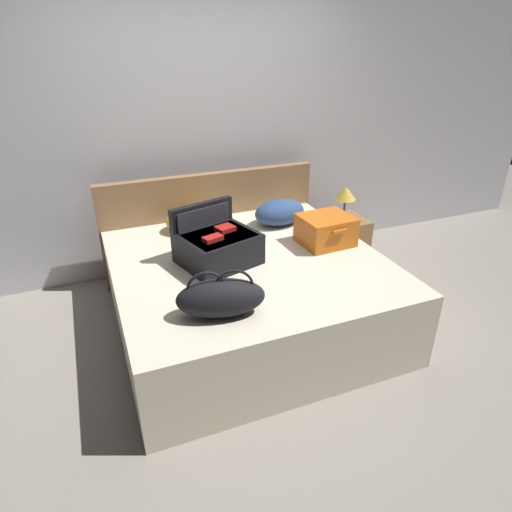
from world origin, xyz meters
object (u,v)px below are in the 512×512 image
object	(u,v)px
hard_case_large	(217,245)
nightstand	(341,240)
duffel_bag	(221,297)
table_lamp	(346,194)
pillow_near_headboard	(192,220)
pillow_center_head	(280,212)
bed	(249,293)
hard_case_medium	(326,230)

from	to	relation	value
hard_case_large	nightstand	world-z (taller)	hard_case_large
duffel_bag	nightstand	xyz separation A→B (m)	(1.66, 1.29, -0.47)
duffel_bag	table_lamp	xyz separation A→B (m)	(1.66, 1.29, 0.01)
pillow_near_headboard	pillow_center_head	world-z (taller)	pillow_center_head
bed	table_lamp	world-z (taller)	table_lamp
pillow_near_headboard	bed	bearing A→B (deg)	-70.97
hard_case_medium	pillow_near_headboard	size ratio (longest dim) A/B	0.94
duffel_bag	pillow_near_headboard	bearing A→B (deg)	82.90
hard_case_large	bed	bearing A→B (deg)	-31.38
hard_case_medium	hard_case_large	bearing A→B (deg)	176.53
bed	nightstand	size ratio (longest dim) A/B	4.33
hard_case_large	duffel_bag	distance (m)	0.68
duffel_bag	pillow_center_head	world-z (taller)	duffel_bag
hard_case_medium	pillow_center_head	size ratio (longest dim) A/B	0.89
pillow_center_head	table_lamp	size ratio (longest dim) A/B	1.39
hard_case_large	nightstand	size ratio (longest dim) A/B	1.38
nightstand	pillow_center_head	bearing A→B (deg)	-169.22
bed	hard_case_medium	world-z (taller)	hard_case_medium
pillow_near_headboard	nightstand	xyz separation A→B (m)	(1.50, -0.02, -0.44)
duffel_bag	pillow_near_headboard	world-z (taller)	duffel_bag
table_lamp	duffel_bag	bearing A→B (deg)	-142.11
hard_case_large	table_lamp	world-z (taller)	hard_case_large
pillow_near_headboard	nightstand	distance (m)	1.56
duffel_bag	pillow_center_head	size ratio (longest dim) A/B	1.23
pillow_near_headboard	hard_case_medium	bearing A→B (deg)	-35.75
hard_case_large	hard_case_medium	bearing A→B (deg)	-17.10
pillow_center_head	bed	bearing A→B (deg)	-132.31
hard_case_large	duffel_bag	xyz separation A→B (m)	(-0.19, -0.66, -0.02)
hard_case_large	hard_case_medium	xyz separation A→B (m)	(0.89, -0.01, -0.02)
nightstand	table_lamp	world-z (taller)	table_lamp
hard_case_medium	duffel_bag	bearing A→B (deg)	-151.86
hard_case_large	hard_case_medium	world-z (taller)	hard_case_large
pillow_near_headboard	duffel_bag	bearing A→B (deg)	-97.10
hard_case_medium	pillow_near_headboard	bearing A→B (deg)	141.25
bed	table_lamp	bearing A→B (deg)	28.91
hard_case_medium	table_lamp	bearing A→B (deg)	44.69
hard_case_medium	table_lamp	distance (m)	0.87
hard_case_medium	table_lamp	xyz separation A→B (m)	(0.58, 0.64, 0.02)
duffel_bag	bed	bearing A→B (deg)	55.83
bed	pillow_near_headboard	xyz separation A→B (m)	(-0.24, 0.71, 0.38)
duffel_bag	pillow_near_headboard	size ratio (longest dim) A/B	1.30
hard_case_medium	bed	bearing A→B (deg)	-178.68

